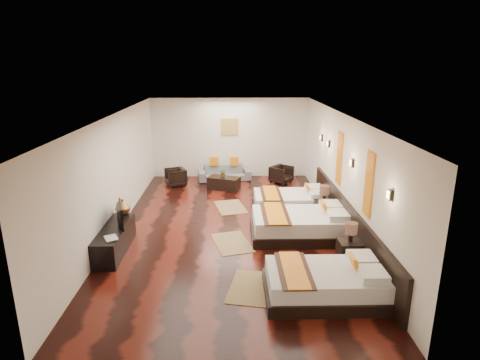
{
  "coord_description": "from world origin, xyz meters",
  "views": [
    {
      "loc": [
        0.05,
        -9.32,
        3.99
      ],
      "look_at": [
        0.27,
        0.48,
        1.1
      ],
      "focal_mm": 30.08,
      "sensor_mm": 36.0,
      "label": 1
    }
  ],
  "objects_px": {
    "bed_near": "(326,283)",
    "tv": "(117,215)",
    "figurine": "(123,207)",
    "table_plant": "(223,173)",
    "nightstand_a": "(350,250)",
    "tv_console": "(115,240)",
    "book": "(105,239)",
    "armchair_left": "(176,177)",
    "coffee_table": "(224,183)",
    "bed_far": "(291,202)",
    "nightstand_b": "(323,208)",
    "sofa": "(224,173)",
    "bed_mid": "(302,224)",
    "armchair_right": "(281,174)"
  },
  "relations": [
    {
      "from": "coffee_table",
      "to": "table_plant",
      "type": "xyz_separation_m",
      "value": [
        -0.02,
        0.02,
        0.34
      ]
    },
    {
      "from": "tv_console",
      "to": "armchair_right",
      "type": "bearing_deg",
      "value": 50.22
    },
    {
      "from": "bed_near",
      "to": "book",
      "type": "relative_size",
      "value": 6.53
    },
    {
      "from": "nightstand_b",
      "to": "sofa",
      "type": "bearing_deg",
      "value": 124.8
    },
    {
      "from": "bed_far",
      "to": "sofa",
      "type": "distance_m",
      "value": 3.64
    },
    {
      "from": "nightstand_a",
      "to": "tv_console",
      "type": "xyz_separation_m",
      "value": [
        -4.95,
        0.69,
        -0.04
      ]
    },
    {
      "from": "book",
      "to": "sofa",
      "type": "xyz_separation_m",
      "value": [
        2.3,
        6.12,
        -0.3
      ]
    },
    {
      "from": "book",
      "to": "armchair_left",
      "type": "height_order",
      "value": "armchair_left"
    },
    {
      "from": "tv",
      "to": "sofa",
      "type": "distance_m",
      "value": 5.83
    },
    {
      "from": "armchair_left",
      "to": "table_plant",
      "type": "relative_size",
      "value": 2.25
    },
    {
      "from": "coffee_table",
      "to": "bed_mid",
      "type": "bearing_deg",
      "value": -63.29
    },
    {
      "from": "nightstand_b",
      "to": "book",
      "type": "distance_m",
      "value": 5.47
    },
    {
      "from": "bed_far",
      "to": "figurine",
      "type": "distance_m",
      "value": 4.51
    },
    {
      "from": "nightstand_b",
      "to": "armchair_right",
      "type": "bearing_deg",
      "value": 101.41
    },
    {
      "from": "book",
      "to": "armchair_left",
      "type": "xyz_separation_m",
      "value": [
        0.68,
        5.5,
        -0.27
      ]
    },
    {
      "from": "armchair_left",
      "to": "coffee_table",
      "type": "relative_size",
      "value": 0.64
    },
    {
      "from": "armchair_left",
      "to": "table_plant",
      "type": "distance_m",
      "value": 1.67
    },
    {
      "from": "bed_near",
      "to": "book",
      "type": "xyz_separation_m",
      "value": [
        -4.2,
        1.26,
        0.29
      ]
    },
    {
      "from": "book",
      "to": "coffee_table",
      "type": "xyz_separation_m",
      "value": [
        2.3,
        5.07,
        -0.37
      ]
    },
    {
      "from": "bed_mid",
      "to": "bed_far",
      "type": "height_order",
      "value": "bed_mid"
    },
    {
      "from": "bed_far",
      "to": "table_plant",
      "type": "bearing_deg",
      "value": 132.66
    },
    {
      "from": "bed_mid",
      "to": "coffee_table",
      "type": "bearing_deg",
      "value": 116.71
    },
    {
      "from": "sofa",
      "to": "armchair_right",
      "type": "bearing_deg",
      "value": -19.33
    },
    {
      "from": "nightstand_a",
      "to": "figurine",
      "type": "bearing_deg",
      "value": 163.01
    },
    {
      "from": "nightstand_a",
      "to": "figurine",
      "type": "relative_size",
      "value": 2.49
    },
    {
      "from": "figurine",
      "to": "coffee_table",
      "type": "height_order",
      "value": "figurine"
    },
    {
      "from": "nightstand_a",
      "to": "armchair_left",
      "type": "bearing_deg",
      "value": 127.4
    },
    {
      "from": "bed_mid",
      "to": "tv",
      "type": "bearing_deg",
      "value": -172.74
    },
    {
      "from": "tv_console",
      "to": "coffee_table",
      "type": "xyz_separation_m",
      "value": [
        2.3,
        4.46,
        -0.08
      ]
    },
    {
      "from": "book",
      "to": "table_plant",
      "type": "height_order",
      "value": "table_plant"
    },
    {
      "from": "bed_mid",
      "to": "armchair_right",
      "type": "height_order",
      "value": "bed_mid"
    },
    {
      "from": "nightstand_a",
      "to": "book",
      "type": "height_order",
      "value": "nightstand_a"
    },
    {
      "from": "tv_console",
      "to": "table_plant",
      "type": "relative_size",
      "value": 6.34
    },
    {
      "from": "bed_far",
      "to": "book",
      "type": "distance_m",
      "value": 5.18
    },
    {
      "from": "bed_near",
      "to": "tv",
      "type": "distance_m",
      "value": 4.65
    },
    {
      "from": "bed_far",
      "to": "sofa",
      "type": "xyz_separation_m",
      "value": [
        -1.89,
        3.11,
        -0.0
      ]
    },
    {
      "from": "nightstand_a",
      "to": "book",
      "type": "xyz_separation_m",
      "value": [
        -4.95,
        0.07,
        0.25
      ]
    },
    {
      "from": "armchair_left",
      "to": "book",
      "type": "bearing_deg",
      "value": -29.08
    },
    {
      "from": "bed_mid",
      "to": "figurine",
      "type": "height_order",
      "value": "figurine"
    },
    {
      "from": "armchair_right",
      "to": "table_plant",
      "type": "height_order",
      "value": "table_plant"
    },
    {
      "from": "tv",
      "to": "figurine",
      "type": "bearing_deg",
      "value": -13.51
    },
    {
      "from": "figurine",
      "to": "table_plant",
      "type": "distance_m",
      "value": 4.32
    },
    {
      "from": "tv",
      "to": "sofa",
      "type": "height_order",
      "value": "tv"
    },
    {
      "from": "book",
      "to": "nightstand_b",
      "type": "bearing_deg",
      "value": 25.17
    },
    {
      "from": "book",
      "to": "figurine",
      "type": "height_order",
      "value": "figurine"
    },
    {
      "from": "bed_far",
      "to": "nightstand_b",
      "type": "relative_size",
      "value": 2.17
    },
    {
      "from": "bed_far",
      "to": "figurine",
      "type": "relative_size",
      "value": 5.61
    },
    {
      "from": "bed_far",
      "to": "coffee_table",
      "type": "xyz_separation_m",
      "value": [
        -1.89,
        2.06,
        -0.07
      ]
    },
    {
      "from": "bed_far",
      "to": "book",
      "type": "bearing_deg",
      "value": -144.27
    },
    {
      "from": "book",
      "to": "armchair_left",
      "type": "distance_m",
      "value": 5.55
    }
  ]
}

